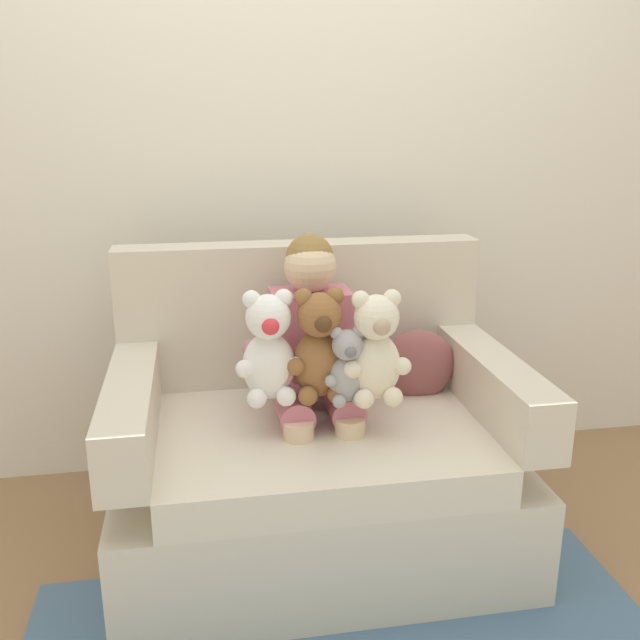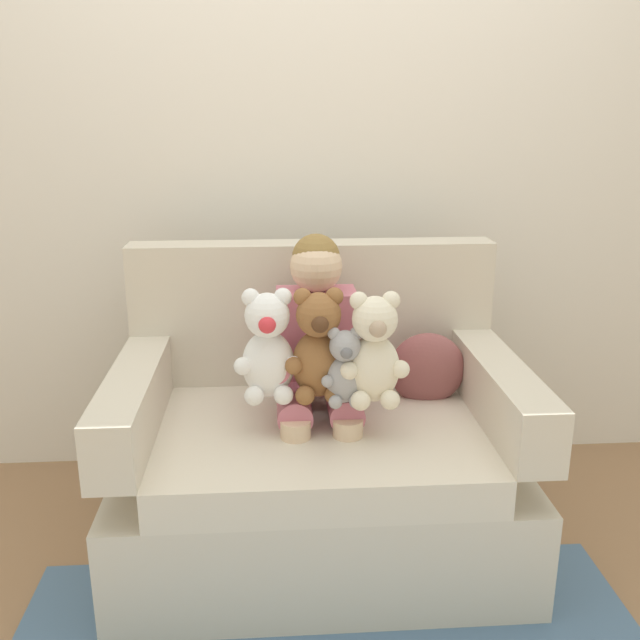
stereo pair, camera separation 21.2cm
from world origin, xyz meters
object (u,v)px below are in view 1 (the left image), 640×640
(plush_white, at_px, (269,350))
(plush_grey, at_px, (347,368))
(plush_brown, at_px, (319,348))
(seated_child, at_px, (314,351))
(throw_pillow, at_px, (418,365))
(plush_cream, at_px, (375,350))
(armchair, at_px, (315,457))

(plush_white, distance_m, plush_grey, 0.24)
(plush_white, bearing_deg, plush_brown, -6.92)
(seated_child, bearing_deg, throw_pillow, 21.47)
(plush_white, bearing_deg, seated_child, 36.07)
(plush_cream, bearing_deg, armchair, 144.30)
(seated_child, height_order, plush_white, seated_child)
(armchair, relative_size, throw_pillow, 4.97)
(armchair, xyz_separation_m, throw_pillow, (0.39, 0.12, 0.26))
(plush_white, height_order, plush_brown, same)
(armchair, relative_size, plush_cream, 3.71)
(plush_white, height_order, throw_pillow, plush_white)
(armchair, distance_m, plush_cream, 0.48)
(plush_brown, bearing_deg, plush_cream, -10.31)
(plush_grey, bearing_deg, plush_brown, 165.27)
(armchair, height_order, plush_brown, armchair)
(plush_white, distance_m, plush_cream, 0.32)
(throw_pillow, bearing_deg, plush_grey, -137.51)
(seated_child, height_order, plush_cream, seated_child)
(seated_child, relative_size, plush_cream, 2.37)
(seated_child, distance_m, plush_cream, 0.25)
(seated_child, relative_size, plush_grey, 3.41)
(armchair, relative_size, plush_grey, 5.34)
(armchair, relative_size, seated_child, 1.57)
(armchair, height_order, plush_grey, armchair)
(armchair, distance_m, plush_brown, 0.44)
(plush_grey, bearing_deg, plush_white, -174.20)
(seated_child, bearing_deg, plush_cream, -43.61)
(plush_grey, xyz_separation_m, throw_pillow, (0.32, 0.29, -0.12))
(seated_child, bearing_deg, armchair, -81.97)
(plush_cream, bearing_deg, seated_child, 140.14)
(seated_child, xyz_separation_m, plush_brown, (-0.01, -0.14, 0.06))
(plush_cream, bearing_deg, plush_grey, -167.32)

